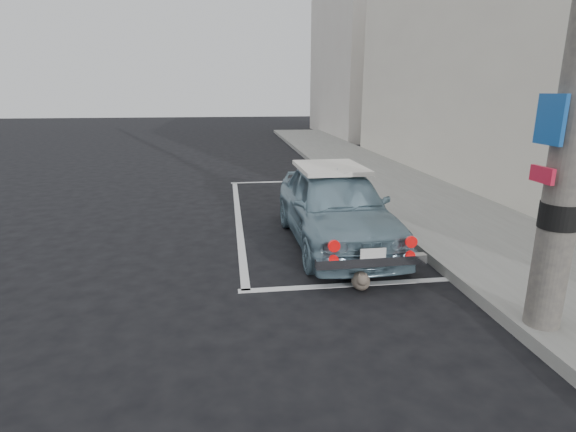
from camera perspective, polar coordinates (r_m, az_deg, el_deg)
The scene contains 9 objects.
ground at distance 6.34m, azimuth 2.65°, elevation -7.14°, with size 80.00×80.00×0.00m, color black.
sidewalk at distance 9.16m, azimuth 20.41°, elevation -0.43°, with size 2.80×40.00×0.15m, color slate.
shop_building at distance 12.28m, azimuth 31.12°, elevation 18.33°, with size 3.50×18.00×7.00m.
building_far at distance 26.84m, azimuth 8.82°, elevation 18.72°, with size 3.50×10.00×8.00m, color beige.
pline_rear at distance 6.00m, azimuth 8.28°, elevation -8.62°, with size 3.00×0.12×0.01m, color silver.
pline_front at distance 12.58m, azimuth -0.39°, elevation 4.39°, with size 3.00×0.12×0.01m, color silver.
pline_side at distance 9.08m, azimuth -6.34°, elevation -0.11°, with size 0.12×7.00×0.01m, color silver.
retro_coupe at distance 7.36m, azimuth 6.01°, elevation 1.35°, with size 1.59×3.80×1.28m.
cat at distance 5.84m, azimuth 9.25°, elevation -8.00°, with size 0.29×0.53×0.29m.
Camera 1 is at (-1.07, -5.75, 2.44)m, focal length 28.00 mm.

